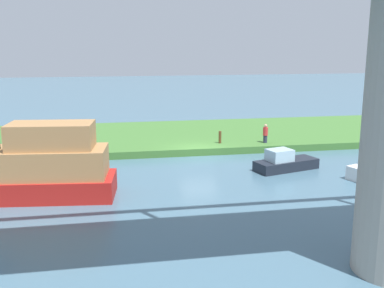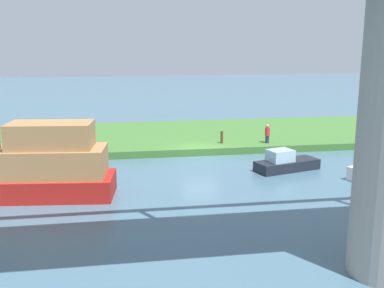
{
  "view_description": "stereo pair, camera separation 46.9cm",
  "coord_description": "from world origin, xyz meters",
  "px_view_note": "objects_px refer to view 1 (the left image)",
  "views": [
    {
      "loc": [
        6.02,
        30.33,
        7.67
      ],
      "look_at": [
        1.38,
        5.0,
        2.0
      ],
      "focal_mm": 43.02,
      "sensor_mm": 36.0,
      "label": 1
    },
    {
      "loc": [
        5.56,
        30.41,
        7.67
      ],
      "look_at": [
        1.38,
        5.0,
        2.0
      ],
      "focal_mm": 43.02,
      "sensor_mm": 36.0,
      "label": 2
    }
  ],
  "objects_px": {
    "skiff_small": "(37,168)",
    "mooring_post": "(220,137)",
    "person_on_bank": "(265,133)",
    "motorboat_red": "(285,162)"
  },
  "relations": [
    {
      "from": "skiff_small",
      "to": "motorboat_red",
      "type": "relative_size",
      "value": 1.98
    },
    {
      "from": "person_on_bank",
      "to": "mooring_post",
      "type": "bearing_deg",
      "value": -7.75
    },
    {
      "from": "person_on_bank",
      "to": "skiff_small",
      "type": "relative_size",
      "value": 0.16
    },
    {
      "from": "person_on_bank",
      "to": "mooring_post",
      "type": "distance_m",
      "value": 3.35
    },
    {
      "from": "skiff_small",
      "to": "motorboat_red",
      "type": "height_order",
      "value": "skiff_small"
    },
    {
      "from": "skiff_small",
      "to": "mooring_post",
      "type": "bearing_deg",
      "value": -143.0
    },
    {
      "from": "person_on_bank",
      "to": "skiff_small",
      "type": "distance_m",
      "value": 17.01
    },
    {
      "from": "mooring_post",
      "to": "skiff_small",
      "type": "relative_size",
      "value": 0.11
    },
    {
      "from": "person_on_bank",
      "to": "skiff_small",
      "type": "height_order",
      "value": "skiff_small"
    },
    {
      "from": "person_on_bank",
      "to": "mooring_post",
      "type": "height_order",
      "value": "person_on_bank"
    }
  ]
}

